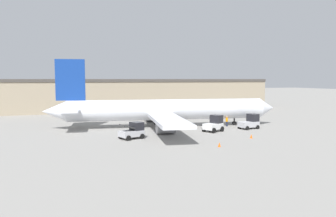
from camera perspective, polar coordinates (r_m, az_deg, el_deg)
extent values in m
plane|color=gray|center=(55.15, 0.00, -3.22)|extent=(400.00, 400.00, 0.00)
cube|color=gray|center=(90.56, -5.91, 2.36)|extent=(72.50, 17.90, 7.34)
cube|color=#47423D|center=(90.45, -5.93, 4.90)|extent=(72.50, 18.26, 0.70)
cylinder|color=silver|center=(54.80, 0.00, -0.18)|extent=(32.83, 8.76, 3.41)
cone|color=silver|center=(60.52, 16.74, 0.11)|extent=(3.24, 3.75, 3.34)
cone|color=silver|center=(54.57, -19.19, -0.49)|extent=(4.23, 3.81, 3.24)
cube|color=silver|center=(63.69, -2.94, 0.02)|extent=(6.53, 15.52, 0.50)
cube|color=silver|center=(45.54, 0.06, -2.02)|extent=(6.53, 15.52, 0.50)
cylinder|color=#ADADB2|center=(61.57, -2.66, -1.22)|extent=(3.01, 2.72, 2.32)
cylinder|color=#ADADB2|center=(47.89, -0.43, -3.04)|extent=(3.01, 2.72, 2.32)
cube|color=navy|center=(54.00, -16.65, 4.79)|extent=(4.55, 1.11, 6.50)
cube|color=silver|center=(57.92, -16.13, 0.25)|extent=(3.70, 4.54, 0.24)
cube|color=silver|center=(50.49, -16.98, -0.47)|extent=(3.70, 4.54, 0.24)
cylinder|color=#38383D|center=(58.31, 11.47, -2.26)|extent=(0.28, 0.28, 1.24)
cylinder|color=black|center=(58.35, 11.46, -2.52)|extent=(0.75, 0.46, 0.70)
cylinder|color=#38383D|center=(52.62, -1.32, -2.95)|extent=(0.28, 0.28, 1.24)
cylinder|color=black|center=(52.65, -1.32, -3.13)|extent=(0.95, 0.49, 0.90)
cylinder|color=#38383D|center=(56.97, -2.02, -2.33)|extent=(0.28, 0.28, 1.24)
cylinder|color=black|center=(56.99, -2.02, -2.50)|extent=(0.95, 0.49, 0.90)
cylinder|color=#1E2338|center=(56.60, 10.19, -2.66)|extent=(0.28, 0.28, 0.83)
cylinder|color=orange|center=(56.50, 10.20, -1.91)|extent=(0.38, 0.38, 0.66)
sphere|color=tan|center=(56.45, 10.21, -1.46)|extent=(0.24, 0.24, 0.24)
cube|color=#B2B2B7|center=(54.54, 13.85, -2.67)|extent=(3.42, 2.25, 0.86)
cube|color=black|center=(55.02, 14.55, -1.52)|extent=(1.63, 1.80, 1.23)
cylinder|color=black|center=(54.72, 15.33, -3.14)|extent=(0.67, 0.38, 0.63)
cylinder|color=black|center=(55.99, 14.06, -2.92)|extent=(0.67, 0.38, 0.63)
cylinder|color=black|center=(53.21, 13.60, -3.33)|extent=(0.67, 0.38, 0.63)
cylinder|color=black|center=(54.52, 12.34, -3.10)|extent=(0.67, 0.38, 0.63)
cube|color=#B2B2B7|center=(44.47, -6.40, -4.33)|extent=(3.60, 2.85, 0.76)
cube|color=black|center=(44.81, -5.47, -3.05)|extent=(1.88, 2.07, 1.09)
cube|color=#333333|center=(44.01, -7.03, -3.15)|extent=(2.29, 1.91, 0.75)
cylinder|color=black|center=(44.37, -4.53, -4.84)|extent=(0.75, 0.50, 0.69)
cylinder|color=black|center=(45.91, -5.90, -4.51)|extent=(0.75, 0.50, 0.69)
cylinder|color=black|center=(43.16, -6.92, -5.14)|extent=(0.75, 0.50, 0.69)
cylinder|color=black|center=(44.74, -8.25, -4.79)|extent=(0.75, 0.50, 0.69)
cube|color=silver|center=(50.54, 7.85, -3.09)|extent=(3.48, 2.92, 0.87)
cube|color=black|center=(51.07, 8.43, -1.81)|extent=(1.89, 2.04, 1.24)
cylinder|color=black|center=(50.91, 9.37, -3.54)|extent=(0.84, 0.59, 0.80)
cylinder|color=black|center=(51.97, 7.74, -3.34)|extent=(0.84, 0.59, 0.80)
cylinder|color=black|center=(49.24, 7.95, -3.82)|extent=(0.84, 0.59, 0.80)
cylinder|color=black|center=(50.33, 6.30, -3.60)|extent=(0.84, 0.59, 0.80)
cone|color=#EF590F|center=(39.53, 8.94, -6.23)|extent=(0.36, 0.36, 0.55)
cone|color=#EF590F|center=(46.05, 14.30, -4.71)|extent=(0.36, 0.36, 0.55)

